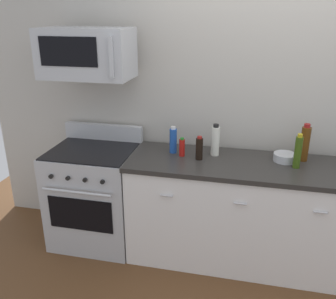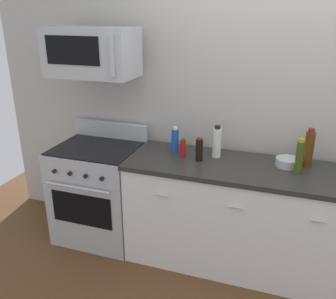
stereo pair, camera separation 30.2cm
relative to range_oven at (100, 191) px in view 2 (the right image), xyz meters
The scene contains 12 objects.
ground_plane 1.68m from the range_oven, ahead, with size 6.67×6.67×0.00m, color brown.
back_wall 1.88m from the range_oven, 14.19° to the left, with size 5.56×0.10×2.70m, color #B7B2A8.
counter_unit 1.61m from the range_oven, ahead, with size 2.47×0.66×0.92m.
range_oven is the anchor object (origin of this frame).
microwave 1.28m from the range_oven, 89.71° to the left, with size 0.74×0.44×0.40m.
bottle_vinegar_white 1.23m from the range_oven, ahead, with size 0.07×0.07×0.27m.
bottle_hot_sauce_red 0.96m from the range_oven, ahead, with size 0.05×0.05×0.16m.
bottle_wine_amber 1.90m from the range_oven, ahead, with size 0.07×0.07×0.31m.
bottle_soda_blue 0.92m from the range_oven, ahead, with size 0.06×0.06×0.23m.
bottle_soy_sauce_dark 1.10m from the range_oven, ahead, with size 0.06×0.06×0.20m.
bottle_olive_oil 1.82m from the range_oven, ahead, with size 0.06×0.06×0.28m.
bowl_steel_prep 1.72m from the range_oven, ahead, with size 0.18×0.18×0.06m.
Camera 2 is at (0.01, -2.71, 2.09)m, focal length 39.11 mm.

